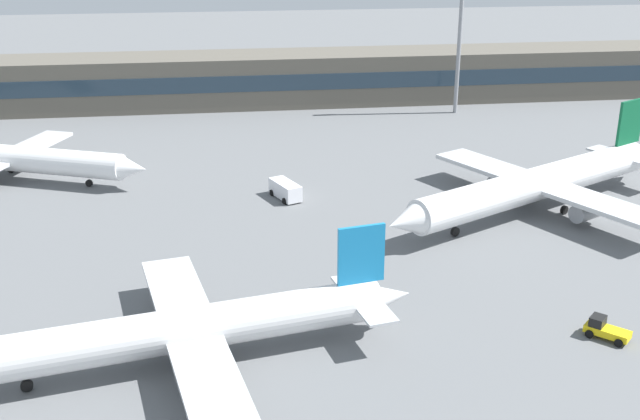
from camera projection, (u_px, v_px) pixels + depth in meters
The scene contains 8 objects.
ground_plane at pixel (341, 235), 85.46m from camera, with size 400.00×400.00×0.00m, color slate.
terminal_building at pixel (287, 78), 141.72m from camera, with size 154.49×12.13×9.00m.
airplane_near at pixel (176, 331), 60.08m from camera, with size 39.01×27.54×9.71m.
airplane_mid at pixel (535, 185), 90.73m from camera, with size 40.85×29.62×11.02m.
airplane_far at pixel (11, 158), 101.72m from camera, with size 36.79×26.42×9.54m.
baggage_tug_yellow at pixel (605, 329), 64.71m from camera, with size 3.61×3.61×1.75m.
service_van_white at pixel (285, 190), 95.74m from camera, with size 3.83×5.57×2.08m.
floodlight_tower_west at pixel (461, 17), 130.44m from camera, with size 3.20×0.80×28.53m.
Camera 1 is at (-12.76, -37.71, 33.38)m, focal length 43.88 mm.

